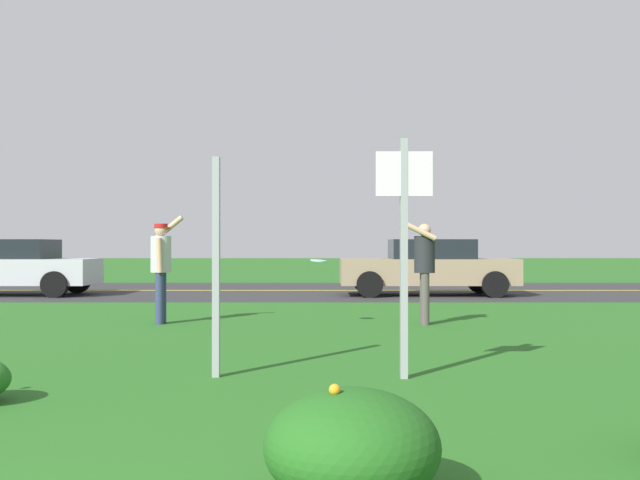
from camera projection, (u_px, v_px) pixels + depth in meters
The scene contains 11 objects.
ground_plane at pixel (213, 330), 11.77m from camera, with size 120.00×120.00×0.00m, color #26601E.
highway_strip at pixel (260, 291), 21.59m from camera, with size 120.00×8.71×0.01m, color #2D2D30.
highway_center_stripe at pixel (260, 290), 21.59m from camera, with size 120.00×0.16×0.00m, color yellow.
daylily_clump_near_camera at pixel (349, 446), 3.89m from camera, with size 0.91×1.00×0.62m.
sign_post_near_path at pixel (213, 267), 7.58m from camera, with size 0.07×0.10×2.20m.
sign_post_by_roadside at pixel (401, 232), 7.50m from camera, with size 0.56×0.10×2.37m.
person_thrower_red_cap_gray_shirt at pixel (158, 262), 12.64m from camera, with size 0.52×0.49×1.82m.
person_catcher_dark_shirt at pixel (421, 264), 12.51m from camera, with size 0.56×0.49×1.71m.
frisbee_pale_blue at pixel (316, 261), 12.44m from camera, with size 0.27×0.27×0.06m.
car_tan_center_left at pixel (425, 267), 19.65m from camera, with size 4.50×2.00×1.45m.
car_silver_center_right at pixel (5, 267), 19.61m from camera, with size 4.50×2.00×1.45m.
Camera 1 is at (1.62, -1.96, 1.33)m, focal length 42.61 mm.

